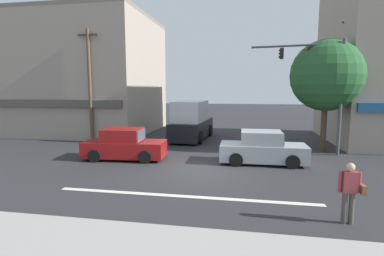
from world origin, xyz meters
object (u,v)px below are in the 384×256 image
(utility_pole_near_left, at_px, (90,84))
(sedan_crossing_leftbound, at_px, (125,145))
(street_tree, at_px, (327,76))
(pedestrian_foreground_with_bag, at_px, (350,189))
(traffic_light_mast, at_px, (322,78))
(box_truck_parked_curbside, at_px, (191,122))
(sedan_approaching_near, at_px, (263,149))
(utility_pole_far_right, at_px, (351,80))

(utility_pole_near_left, height_order, sedan_crossing_leftbound, utility_pole_near_left)
(street_tree, bearing_deg, pedestrian_foreground_with_bag, -99.62)
(street_tree, bearing_deg, traffic_light_mast, -115.47)
(box_truck_parked_curbside, distance_m, pedestrian_foreground_with_bag, 14.13)
(box_truck_parked_curbside, bearing_deg, traffic_light_mast, -23.81)
(sedan_approaching_near, relative_size, sedan_crossing_leftbound, 0.98)
(pedestrian_foreground_with_bag, bearing_deg, street_tree, 80.38)
(traffic_light_mast, distance_m, pedestrian_foreground_with_bag, 9.71)
(sedan_approaching_near, distance_m, box_truck_parked_curbside, 7.72)
(utility_pole_near_left, distance_m, pedestrian_foreground_with_bag, 16.85)
(street_tree, relative_size, box_truck_parked_curbside, 1.11)
(street_tree, height_order, utility_pole_near_left, utility_pole_near_left)
(box_truck_parked_curbside, xyz_separation_m, sedan_crossing_leftbound, (-2.32, -6.51, -0.54))
(utility_pole_near_left, relative_size, sedan_crossing_leftbound, 1.77)
(street_tree, height_order, utility_pole_far_right, utility_pole_far_right)
(utility_pole_far_right, bearing_deg, sedan_crossing_leftbound, -155.42)
(traffic_light_mast, relative_size, box_truck_parked_curbside, 1.08)
(utility_pole_near_left, bearing_deg, sedan_crossing_leftbound, -45.93)
(utility_pole_near_left, xyz_separation_m, pedestrian_foreground_with_bag, (13.01, -10.29, -2.94))
(utility_pole_near_left, relative_size, sedan_approaching_near, 1.82)
(street_tree, distance_m, utility_pole_far_right, 2.51)
(traffic_light_mast, bearing_deg, utility_pole_far_right, 48.91)
(utility_pole_far_right, bearing_deg, box_truck_parked_curbside, 175.29)
(utility_pole_far_right, bearing_deg, pedestrian_foreground_with_bag, -106.83)
(traffic_light_mast, bearing_deg, sedan_crossing_leftbound, -163.18)
(utility_pole_far_right, height_order, pedestrian_foreground_with_bag, utility_pole_far_right)
(utility_pole_far_right, relative_size, sedan_approaching_near, 1.93)
(utility_pole_far_right, relative_size, pedestrian_foreground_with_bag, 4.76)
(pedestrian_foreground_with_bag, bearing_deg, box_truck_parked_curbside, 117.64)
(utility_pole_far_right, distance_m, pedestrian_foreground_with_bag, 12.61)
(street_tree, relative_size, utility_pole_far_right, 0.80)
(traffic_light_mast, distance_m, box_truck_parked_curbside, 9.02)
(utility_pole_far_right, relative_size, sedan_crossing_leftbound, 1.88)
(sedan_approaching_near, relative_size, box_truck_parked_curbside, 0.72)
(box_truck_parked_curbside, bearing_deg, sedan_approaching_near, -53.06)
(sedan_crossing_leftbound, bearing_deg, utility_pole_near_left, 134.07)
(sedan_approaching_near, xyz_separation_m, pedestrian_foreground_with_bag, (1.93, -6.36, 0.24))
(street_tree, xyz_separation_m, sedan_approaching_near, (-3.62, -3.64, -3.63))
(sedan_crossing_leftbound, bearing_deg, street_tree, 20.67)
(traffic_light_mast, xyz_separation_m, pedestrian_foreground_with_bag, (-1.25, -9.07, -3.22))
(utility_pole_near_left, height_order, sedan_approaching_near, utility_pole_near_left)
(pedestrian_foreground_with_bag, bearing_deg, utility_pole_near_left, 141.67)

